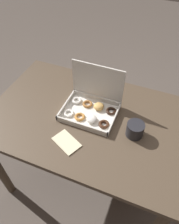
% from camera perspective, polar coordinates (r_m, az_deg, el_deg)
% --- Properties ---
extents(ground_plane, '(8.00, 8.00, 0.00)m').
position_cam_1_polar(ground_plane, '(1.87, -0.34, -16.56)').
color(ground_plane, '#564C44').
extents(dining_table, '(1.13, 0.74, 0.75)m').
position_cam_1_polar(dining_table, '(1.32, -0.46, -4.47)').
color(dining_table, '#4C3D2D').
rests_on(dining_table, ground_plane).
extents(donut_box, '(0.30, 0.25, 0.25)m').
position_cam_1_polar(donut_box, '(1.24, 0.75, 2.27)').
color(donut_box, silver).
rests_on(donut_box, dining_table).
extents(coffee_mug, '(0.09, 0.09, 0.08)m').
position_cam_1_polar(coffee_mug, '(1.15, 11.82, -4.46)').
color(coffee_mug, '#232328').
rests_on(coffee_mug, dining_table).
extents(paper_napkin, '(0.17, 0.14, 0.01)m').
position_cam_1_polar(paper_napkin, '(1.13, -6.02, -7.81)').
color(paper_napkin, beige).
rests_on(paper_napkin, dining_table).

